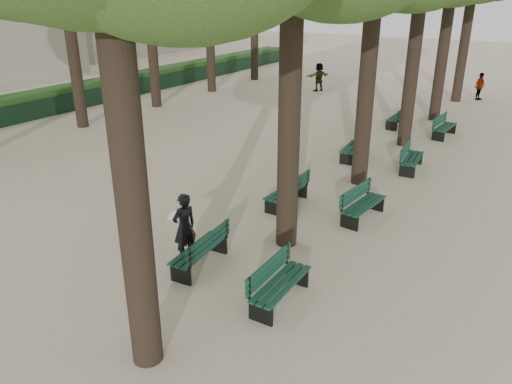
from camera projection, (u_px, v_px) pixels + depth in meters
The scene contains 16 objects.
ground at pixel (161, 280), 11.02m from camera, with size 120.00×120.00×0.00m, color beige.
bench_left_0 at pixel (200, 256), 11.47m from camera, with size 0.73×1.84×0.92m.
bench_left_1 at pixel (287, 197), 14.72m from camera, with size 0.62×1.82×0.92m.
bench_left_2 at pixel (352, 151), 18.77m from camera, with size 0.78×1.86×0.92m.
bench_left_3 at pixel (397, 121), 23.06m from camera, with size 0.59×1.81×0.92m.
bench_right_0 at pixel (280, 291), 10.16m from camera, with size 0.60×1.81×0.92m.
bench_right_1 at pixel (363, 210), 13.84m from camera, with size 0.75×1.85×0.92m.
bench_right_2 at pixel (411, 163), 17.55m from camera, with size 0.75×1.85×0.92m.
bench_right_3 at pixel (444, 131), 21.46m from camera, with size 0.72×1.84×0.92m.
man_with_map at pixel (184, 227), 11.58m from camera, with size 0.70×0.74×1.68m.
pedestrian_d at pixel (369, 64), 35.41m from camera, with size 0.93×0.38×1.91m, color #262628.
pedestrian_e at pixel (319, 77), 30.79m from camera, with size 1.59×0.34×1.71m, color #262628.
pedestrian_c at pixel (480, 86), 28.35m from camera, with size 0.90×0.31×1.54m, color #262628.
fence at pixel (89, 98), 26.82m from camera, with size 0.08×42.00×0.90m, color black.
hedge at pixel (80, 94), 27.11m from camera, with size 1.20×42.00×1.20m, color #1D4718.
building_far at pixel (113, 14), 49.37m from camera, with size 12.00×16.00×7.00m, color #B7B2A3.
Camera 1 is at (6.78, -6.90, 6.01)m, focal length 35.00 mm.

